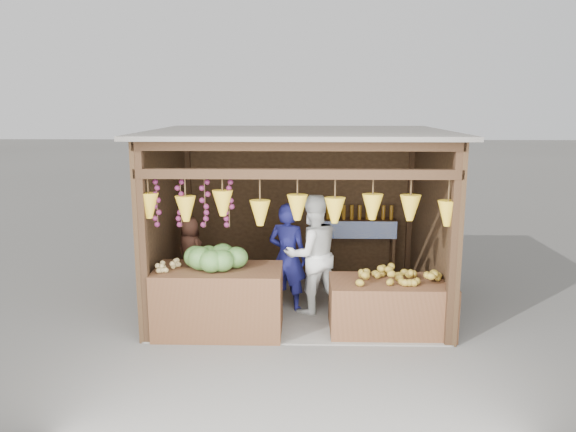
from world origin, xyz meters
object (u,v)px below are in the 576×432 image
(counter_right, at_px, (390,306))
(man_standing, at_px, (288,257))
(counter_left, at_px, (219,301))
(woman_standing, at_px, (312,254))
(vendor_seated, at_px, (190,251))

(counter_right, bearing_deg, man_standing, 150.62)
(counter_left, xyz_separation_m, woman_standing, (1.26, 0.81, 0.43))
(counter_left, bearing_deg, vendor_seated, 117.20)
(counter_right, distance_m, man_standing, 1.68)
(counter_right, xyz_separation_m, vendor_seated, (-2.92, 1.11, 0.45))
(woman_standing, height_order, vendor_seated, woman_standing)
(counter_right, relative_size, man_standing, 1.00)
(counter_right, height_order, vendor_seated, vendor_seated)
(man_standing, height_order, woman_standing, woman_standing)
(man_standing, bearing_deg, woman_standing, -172.74)
(counter_left, height_order, woman_standing, woman_standing)
(vendor_seated, bearing_deg, counter_right, -159.89)
(woman_standing, relative_size, vendor_seated, 1.64)
(counter_left, relative_size, man_standing, 1.03)
(counter_left, height_order, vendor_seated, vendor_seated)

